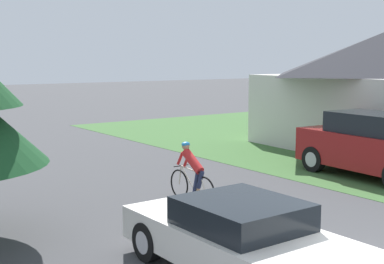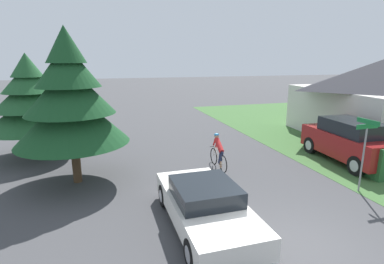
% 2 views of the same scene
% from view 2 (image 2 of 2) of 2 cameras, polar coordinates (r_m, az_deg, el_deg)
% --- Properties ---
extents(ground_plane, '(140.00, 140.00, 0.00)m').
position_cam_2_polar(ground_plane, '(8.29, 19.79, -20.19)').
color(ground_plane, '#424244').
extents(cottage_house, '(8.59, 8.90, 4.67)m').
position_cam_2_polar(cottage_house, '(20.80, 32.35, 5.67)').
color(cottage_house, beige).
rests_on(cottage_house, ground).
extents(sedan_left_lane, '(1.92, 4.46, 1.27)m').
position_cam_2_polar(sedan_left_lane, '(8.42, 2.51, -13.81)').
color(sedan_left_lane, silver).
rests_on(sedan_left_lane, ground).
extents(cyclist, '(0.44, 1.79, 1.48)m').
position_cam_2_polar(cyclist, '(12.68, 5.08, -3.82)').
color(cyclist, black).
rests_on(cyclist, ground).
extents(parked_suv_right, '(2.13, 4.53, 1.92)m').
position_cam_2_polar(parked_suv_right, '(15.05, 27.75, -1.55)').
color(parked_suv_right, maroon).
rests_on(parked_suv_right, ground).
extents(street_name_sign, '(0.90, 0.90, 2.57)m').
position_cam_2_polar(street_name_sign, '(11.69, 30.11, -1.66)').
color(street_name_sign, gray).
rests_on(street_name_sign, ground).
extents(conifer_tall_near, '(4.00, 4.00, 5.64)m').
position_cam_2_polar(conifer_tall_near, '(11.51, -22.19, 5.75)').
color(conifer_tall_near, '#4C3823').
rests_on(conifer_tall_near, ground).
extents(conifer_tall_far, '(4.07, 4.07, 4.80)m').
position_cam_2_polar(conifer_tall_far, '(15.64, -28.40, 5.28)').
color(conifer_tall_far, '#4C3823').
rests_on(conifer_tall_far, ground).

